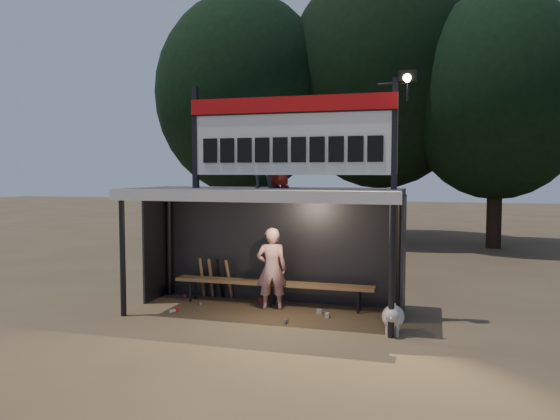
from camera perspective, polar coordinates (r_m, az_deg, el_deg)
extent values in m
plane|color=brown|center=(10.35, -1.70, -10.68)|extent=(80.00, 80.00, 0.00)
imported|color=white|center=(10.42, -0.88, -6.15)|extent=(0.66, 0.53, 1.57)
imported|color=slate|center=(10.41, -1.84, 5.55)|extent=(0.60, 0.49, 1.17)
imported|color=maroon|center=(10.41, -0.03, 5.18)|extent=(0.57, 0.44, 1.03)
cube|color=#38383A|center=(10.02, -1.73, 1.92)|extent=(5.00, 2.00, 0.12)
cube|color=silver|center=(9.05, -3.69, 1.44)|extent=(5.10, 0.06, 0.20)
cylinder|color=black|center=(10.32, -16.13, -4.64)|extent=(0.10, 0.10, 2.20)
cylinder|color=black|center=(8.79, 11.60, -6.05)|extent=(0.10, 0.10, 2.20)
cylinder|color=black|center=(11.87, -11.51, -3.45)|extent=(0.10, 0.10, 2.20)
cylinder|color=black|center=(10.57, 12.35, -4.38)|extent=(0.10, 0.10, 2.20)
cube|color=black|center=(11.07, -0.14, -3.90)|extent=(5.00, 0.04, 2.20)
cube|color=black|center=(11.56, -12.86, -3.67)|extent=(0.04, 1.00, 2.20)
cube|color=black|center=(10.17, 12.77, -4.71)|extent=(0.04, 1.00, 2.20)
cylinder|color=black|center=(10.98, -0.14, 1.53)|extent=(5.00, 0.06, 0.06)
cube|color=black|center=(10.52, -8.83, 7.48)|extent=(0.10, 0.10, 1.90)
cube|color=black|center=(9.58, 11.90, 7.79)|extent=(0.10, 0.10, 1.90)
cube|color=silver|center=(9.89, 1.05, 7.75)|extent=(3.80, 0.08, 1.40)
cube|color=red|center=(9.89, 0.97, 11.01)|extent=(3.80, 0.04, 0.28)
cube|color=black|center=(9.87, 0.97, 10.15)|extent=(3.80, 0.02, 0.03)
cube|color=black|center=(10.33, -7.31, 6.17)|extent=(0.27, 0.03, 0.45)
cube|color=black|center=(10.20, -5.54, 6.21)|extent=(0.27, 0.03, 0.45)
cube|color=black|center=(10.08, -3.73, 6.25)|extent=(0.27, 0.03, 0.45)
cube|color=black|center=(9.97, -1.88, 6.28)|extent=(0.27, 0.03, 0.45)
cube|color=black|center=(9.87, 0.01, 6.31)|extent=(0.27, 0.03, 0.45)
cube|color=black|center=(9.79, 1.94, 6.32)|extent=(0.27, 0.03, 0.45)
cube|color=black|center=(9.71, 3.89, 6.34)|extent=(0.27, 0.03, 0.45)
cube|color=black|center=(9.64, 5.88, 6.34)|extent=(0.27, 0.03, 0.45)
cube|color=black|center=(9.59, 7.90, 6.34)|extent=(0.27, 0.03, 0.45)
cube|color=black|center=(9.55, 9.93, 6.33)|extent=(0.27, 0.03, 0.45)
cylinder|color=black|center=(9.68, 11.67, 12.81)|extent=(0.50, 0.04, 0.04)
cylinder|color=black|center=(9.64, 13.17, 11.93)|extent=(0.04, 0.04, 0.30)
cube|color=black|center=(9.63, 13.18, 13.44)|extent=(0.30, 0.22, 0.18)
sphere|color=#FFD88C|center=(9.54, 13.15, 13.29)|extent=(0.14, 0.14, 0.14)
cube|color=#987248|center=(10.76, -0.81, -7.65)|extent=(4.00, 0.35, 0.06)
cylinder|color=black|center=(11.29, -9.37, -8.31)|extent=(0.05, 0.05, 0.45)
cylinder|color=black|center=(11.50, -8.85, -8.08)|extent=(0.05, 0.05, 0.45)
cylinder|color=black|center=(10.69, -1.00, -8.96)|extent=(0.05, 0.05, 0.45)
cylinder|color=black|center=(10.92, -0.63, -8.69)|extent=(0.05, 0.05, 0.45)
cylinder|color=black|center=(10.34, 8.18, -9.45)|extent=(0.05, 0.05, 0.45)
cylinder|color=black|center=(10.57, 8.36, -9.15)|extent=(0.05, 0.05, 0.45)
cylinder|color=black|center=(20.78, -3.88, 1.92)|extent=(0.50, 0.50, 3.74)
ellipsoid|color=black|center=(20.97, -3.93, 11.95)|extent=(6.46, 6.46, 7.48)
cylinder|color=#322116|center=(21.14, 10.40, 2.49)|extent=(0.50, 0.50, 4.18)
ellipsoid|color=black|center=(21.43, 10.54, 13.47)|extent=(7.22, 7.22, 8.36)
cylinder|color=black|center=(20.15, 21.51, 1.27)|extent=(0.50, 0.50, 3.52)
ellipsoid|color=black|center=(20.30, 21.76, 11.01)|extent=(6.08, 6.08, 7.04)
ellipsoid|color=white|center=(9.24, 11.74, -10.84)|extent=(0.36, 0.58, 0.36)
sphere|color=beige|center=(8.94, 11.62, -10.74)|extent=(0.22, 0.22, 0.22)
cone|color=#EDE2C9|center=(8.85, 11.56, -11.03)|extent=(0.10, 0.10, 0.10)
cone|color=beige|center=(8.90, 11.29, -10.14)|extent=(0.06, 0.06, 0.07)
cone|color=beige|center=(8.89, 11.94, -10.16)|extent=(0.06, 0.06, 0.07)
cylinder|color=silver|center=(9.12, 11.13, -12.21)|extent=(0.05, 0.05, 0.18)
cylinder|color=beige|center=(9.11, 12.15, -12.24)|extent=(0.05, 0.05, 0.18)
cylinder|color=beige|center=(9.46, 11.31, -11.61)|extent=(0.05, 0.05, 0.18)
cylinder|color=beige|center=(9.45, 12.30, -11.64)|extent=(0.05, 0.05, 0.18)
cylinder|color=beige|center=(9.51, 11.88, -9.98)|extent=(0.04, 0.16, 0.14)
cylinder|color=olive|center=(11.56, -8.15, -6.97)|extent=(0.07, 0.27, 0.84)
cylinder|color=#8F6542|center=(11.48, -7.23, -7.04)|extent=(0.08, 0.30, 0.83)
cylinder|color=black|center=(11.41, -6.30, -7.11)|extent=(0.07, 0.33, 0.83)
cylinder|color=#A2804B|center=(11.33, -5.36, -7.17)|extent=(0.08, 0.35, 0.82)
cube|color=red|center=(11.16, -1.94, -9.38)|extent=(0.12, 0.11, 0.08)
cylinder|color=#A5A5AA|center=(11.03, -8.30, -9.61)|extent=(0.12, 0.14, 0.07)
cube|color=beige|center=(10.05, 4.96, -10.90)|extent=(0.08, 0.10, 0.08)
cylinder|color=#AA221D|center=(11.70, -9.89, -8.83)|extent=(0.10, 0.13, 0.07)
cube|color=#A7A7AB|center=(10.29, 4.13, -10.55)|extent=(0.10, 0.07, 0.08)
cylinder|color=beige|center=(10.50, -11.20, -10.34)|extent=(0.10, 0.14, 0.07)
cube|color=red|center=(10.59, -10.84, -10.19)|extent=(0.12, 0.11, 0.08)
cylinder|color=#A5A5AA|center=(9.66, 0.60, -11.55)|extent=(0.08, 0.13, 0.07)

